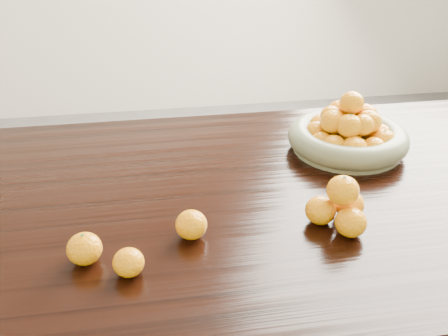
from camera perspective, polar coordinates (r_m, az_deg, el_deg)
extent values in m
cube|color=black|center=(1.22, 0.49, -3.65)|extent=(2.00, 1.00, 0.04)
cube|color=black|center=(2.09, 24.24, -3.70)|extent=(0.08, 0.08, 0.71)
cylinder|color=#6F7455|center=(1.46, 13.81, 2.30)|extent=(0.30, 0.30, 0.02)
torus|color=#6F7455|center=(1.44, 13.95, 3.43)|extent=(0.33, 0.33, 0.06)
ellipsoid|color=orange|center=(1.48, 17.42, 3.72)|extent=(0.06, 0.06, 0.06)
ellipsoid|color=orange|center=(1.51, 16.14, 4.58)|extent=(0.07, 0.07, 0.07)
ellipsoid|color=orange|center=(1.52, 14.18, 4.90)|extent=(0.06, 0.06, 0.06)
ellipsoid|color=orange|center=(1.51, 12.33, 5.13)|extent=(0.07, 0.07, 0.06)
ellipsoid|color=orange|center=(1.48, 11.01, 4.78)|extent=(0.07, 0.07, 0.07)
ellipsoid|color=orange|center=(1.44, 10.50, 4.01)|extent=(0.07, 0.07, 0.06)
ellipsoid|color=orange|center=(1.39, 11.06, 2.93)|extent=(0.06, 0.06, 0.06)
ellipsoid|color=orange|center=(1.36, 12.45, 2.43)|extent=(0.07, 0.07, 0.06)
ellipsoid|color=orange|center=(1.36, 14.66, 2.13)|extent=(0.07, 0.07, 0.07)
ellipsoid|color=orange|center=(1.38, 16.72, 2.19)|extent=(0.06, 0.06, 0.06)
ellipsoid|color=orange|center=(1.42, 17.76, 2.93)|extent=(0.07, 0.07, 0.07)
ellipsoid|color=orange|center=(1.44, 14.19, 3.57)|extent=(0.06, 0.06, 0.06)
ellipsoid|color=orange|center=(1.45, 15.85, 5.87)|extent=(0.07, 0.07, 0.06)
ellipsoid|color=orange|center=(1.47, 14.32, 6.16)|extent=(0.06, 0.06, 0.06)
ellipsoid|color=orange|center=(1.46, 13.07, 6.29)|extent=(0.07, 0.07, 0.07)
ellipsoid|color=orange|center=(1.43, 12.12, 5.85)|extent=(0.06, 0.06, 0.06)
ellipsoid|color=orange|center=(1.40, 12.36, 5.19)|extent=(0.07, 0.07, 0.06)
ellipsoid|color=orange|center=(1.37, 14.15, 4.68)|extent=(0.07, 0.07, 0.06)
ellipsoid|color=orange|center=(1.39, 15.56, 4.76)|extent=(0.06, 0.06, 0.06)
ellipsoid|color=orange|center=(1.42, 16.23, 5.10)|extent=(0.07, 0.07, 0.06)
ellipsoid|color=orange|center=(1.41, 14.39, 7.24)|extent=(0.07, 0.07, 0.06)
ellipsoid|color=orange|center=(1.08, 14.29, -6.04)|extent=(0.07, 0.07, 0.06)
ellipsoid|color=orange|center=(1.14, 14.10, -4.02)|extent=(0.07, 0.07, 0.06)
ellipsoid|color=orange|center=(1.11, 10.97, -4.77)|extent=(0.07, 0.07, 0.06)
ellipsoid|color=orange|center=(1.08, 13.43, -2.52)|extent=(0.07, 0.07, 0.06)
ellipsoid|color=orange|center=(1.01, -15.65, -8.87)|extent=(0.07, 0.07, 0.06)
ellipsoid|color=orange|center=(0.97, -10.86, -10.56)|extent=(0.06, 0.06, 0.06)
ellipsoid|color=orange|center=(1.04, -3.76, -6.49)|extent=(0.07, 0.07, 0.06)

